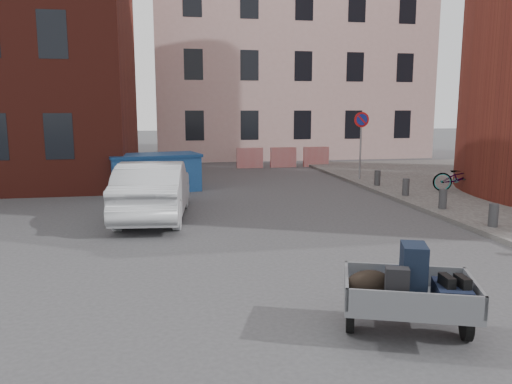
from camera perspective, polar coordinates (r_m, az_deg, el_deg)
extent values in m
plane|color=#38383A|center=(9.74, -0.29, -7.74)|extent=(120.00, 120.00, 0.00)
cube|color=#C7A099|center=(32.34, 3.48, 16.77)|extent=(16.00, 8.00, 14.00)
cylinder|color=gray|center=(20.21, 11.86, 5.12)|extent=(0.07, 0.07, 2.60)
cylinder|color=red|center=(20.14, 11.98, 8.10)|extent=(0.60, 0.03, 0.60)
cylinder|color=navy|center=(20.12, 12.00, 8.10)|extent=(0.44, 0.03, 0.44)
cylinder|color=#3A3A3D|center=(13.10, 25.50, -2.40)|extent=(0.22, 0.22, 0.55)
cylinder|color=#3A3A3D|center=(14.90, 20.58, -0.74)|extent=(0.22, 0.22, 0.55)
cylinder|color=#3A3A3D|center=(16.80, 16.75, 0.55)|extent=(0.22, 0.22, 0.55)
cylinder|color=#3A3A3D|center=(18.76, 13.71, 1.58)|extent=(0.22, 0.22, 0.55)
cube|color=red|center=(24.62, -0.70, 3.92)|extent=(1.30, 0.18, 1.00)
cube|color=red|center=(24.96, 3.16, 3.98)|extent=(1.30, 0.18, 1.00)
cube|color=red|center=(25.42, 6.90, 4.03)|extent=(1.30, 0.18, 1.00)
cylinder|color=black|center=(6.81, 10.70, -13.71)|extent=(0.24, 0.45, 0.44)
cylinder|color=black|center=(7.00, 22.92, -13.66)|extent=(0.24, 0.45, 0.44)
cube|color=slate|center=(6.78, 16.99, -11.89)|extent=(1.88, 1.58, 0.08)
cube|color=slate|center=(6.66, 10.29, -10.37)|extent=(0.41, 1.05, 0.28)
cube|color=slate|center=(6.86, 23.64, -10.41)|extent=(0.41, 1.05, 0.28)
cube|color=slate|center=(7.21, 16.53, -9.04)|extent=(1.52, 0.58, 0.28)
cube|color=slate|center=(6.22, 17.70, -12.10)|extent=(1.52, 0.58, 0.28)
cube|color=slate|center=(7.64, 16.11, -9.87)|extent=(0.31, 0.69, 0.06)
cube|color=black|center=(6.70, 17.53, -8.62)|extent=(0.44, 0.53, 0.70)
cube|color=black|center=(6.71, 21.48, -10.85)|extent=(0.58, 0.70, 0.25)
ellipsoid|color=black|center=(6.61, 12.77, -10.24)|extent=(0.69, 0.54, 0.36)
cube|color=black|center=(6.43, 15.78, -10.36)|extent=(0.32, 0.26, 0.48)
ellipsoid|color=#164AA9|center=(7.04, 16.29, -9.65)|extent=(0.44, 0.41, 0.24)
cube|color=black|center=(6.59, 20.98, -9.45)|extent=(0.13, 0.28, 0.13)
cube|color=black|center=(6.63, 22.53, -9.44)|extent=(0.13, 0.28, 0.13)
cube|color=#20529B|center=(18.03, -11.55, 2.03)|extent=(3.30, 2.16, 1.22)
cube|color=navy|center=(17.96, -11.62, 4.12)|extent=(3.42, 2.29, 0.10)
imported|color=#B5B8BD|center=(13.52, -11.59, 0.27)|extent=(2.08, 4.79, 1.53)
imported|color=black|center=(18.20, 22.42, 1.58)|extent=(1.97, 1.16, 0.98)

